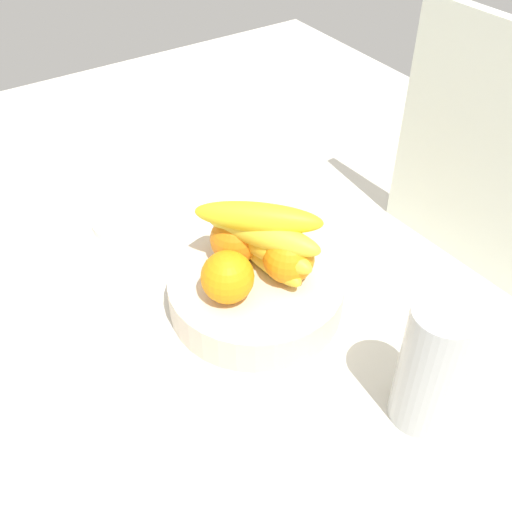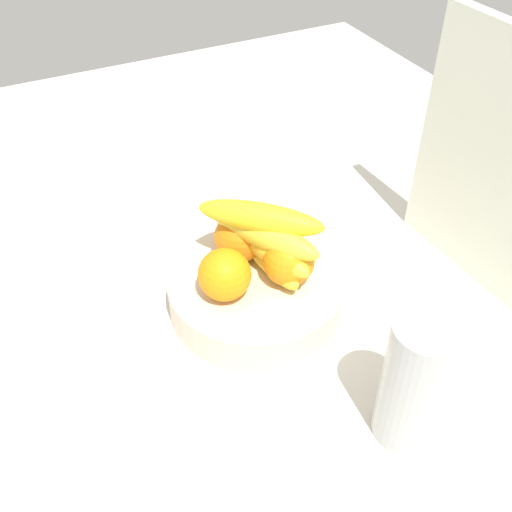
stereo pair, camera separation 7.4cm
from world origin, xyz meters
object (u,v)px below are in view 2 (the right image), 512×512
orange_front_left (225,275)px  cutting_board (500,169)px  fruit_bowl (256,292)px  banana_bunch (263,237)px  orange_center (239,238)px  jar_lid (133,215)px  orange_front_right (287,259)px  thermos_tumbler (416,382)px

orange_front_left → cutting_board: cutting_board is taller
fruit_bowl → banana_bunch: 8.36cm
orange_center → jar_lid: size_ratio=0.92×
orange_front_right → cutting_board: bearing=78.4°
banana_bunch → jar_lid: 29.61cm
orange_center → jar_lid: 25.39cm
fruit_bowl → orange_center: (-5.06, -0.12, 6.10)cm
fruit_bowl → thermos_tumbler: 27.10cm
orange_center → orange_front_left: bearing=-39.0°
fruit_bowl → orange_front_right: 7.36cm
thermos_tumbler → orange_center: bearing=-167.9°
orange_center → orange_front_right: bearing=29.4°
orange_front_right → banana_bunch: 4.35cm
banana_bunch → fruit_bowl: bearing=-48.0°
orange_front_left → cutting_board: size_ratio=0.19×
orange_center → cutting_board: cutting_board is taller
orange_front_right → cutting_board: size_ratio=0.19×
orange_front_left → jar_lid: bearing=-171.4°
orange_front_right → fruit_bowl: bearing=-115.2°
fruit_bowl → orange_center: 7.93cm
banana_bunch → jar_lid: bearing=-156.3°
banana_bunch → thermos_tumbler: size_ratio=1.06×
cutting_board → banana_bunch: bearing=-110.1°
banana_bunch → orange_front_right: bearing=26.3°
orange_center → thermos_tumbler: size_ratio=0.41×
fruit_bowl → orange_front_right: bearing=64.8°
cutting_board → fruit_bowl: bearing=-106.1°
orange_front_left → banana_bunch: (-2.74, 6.97, 1.82)cm
orange_front_right → banana_bunch: (-3.54, -1.75, 1.82)cm
orange_front_right → cutting_board: 30.39cm
orange_front_right → thermos_tumbler: bearing=6.5°
thermos_tumbler → cutting_board: bearing=125.2°
thermos_tumbler → fruit_bowl: bearing=-165.8°
jar_lid → banana_bunch: bearing=23.7°
orange_front_left → thermos_tumbler: size_ratio=0.41×
fruit_bowl → orange_front_left: (0.95, -4.99, 6.10)cm
orange_front_left → orange_center: 7.74cm
orange_front_left → orange_center: bearing=141.0°
fruit_bowl → thermos_tumbler: (25.63, 6.47, 5.97)cm
orange_center → thermos_tumbler: 31.39cm
fruit_bowl → orange_front_left: orange_front_left is taller
banana_bunch → cutting_board: bearing=72.7°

